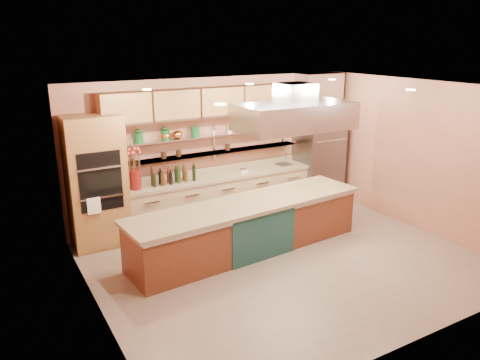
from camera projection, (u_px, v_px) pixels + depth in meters
floor at (286, 262)px, 7.67m from camera, size 6.00×5.00×0.02m
ceiling at (292, 88)px, 6.85m from camera, size 6.00×5.00×0.02m
wall_back at (216, 148)px, 9.33m from camera, size 6.00×0.04×2.80m
wall_front at (421, 236)px, 5.18m from camera, size 6.00×0.04×2.80m
wall_left at (92, 214)px, 5.83m from camera, size 0.04×5.00×2.80m
wall_right at (420, 156)px, 8.69m from camera, size 0.04×5.00×2.80m
oven_stack at (96, 182)px, 7.97m from camera, size 0.95×0.64×2.30m
refrigerator at (319, 155)px, 10.26m from camera, size 0.95×0.72×2.10m
back_counter at (221, 197)px, 9.33m from camera, size 3.84×0.64×0.93m
wall_shelf_lower at (216, 152)px, 9.21m from camera, size 3.60×0.26×0.03m
wall_shelf_upper at (216, 135)px, 9.11m from camera, size 3.60×0.26×0.03m
upper_cabinets at (219, 102)px, 8.91m from camera, size 4.60×0.36×0.55m
range_hood at (294, 116)px, 7.85m from camera, size 2.00×1.00×0.45m
ceiling_downlights at (284, 89)px, 7.03m from camera, size 4.00×2.80×0.02m
island at (248, 227)px, 7.95m from camera, size 4.23×1.25×0.87m
flower_vase at (136, 180)px, 8.28m from camera, size 0.25×0.25×0.36m
oil_bottle_cluster at (174, 176)px, 8.63m from camera, size 0.93×0.38×0.29m
kitchen_scale at (243, 170)px, 9.38m from camera, size 0.17×0.13×0.09m
bar_faucet at (286, 159)px, 9.96m from camera, size 0.04×0.04×0.23m
copper_kettle at (177, 134)px, 8.70m from camera, size 0.23×0.23×0.15m
green_canister at (195, 131)px, 8.87m from camera, size 0.19×0.19×0.19m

